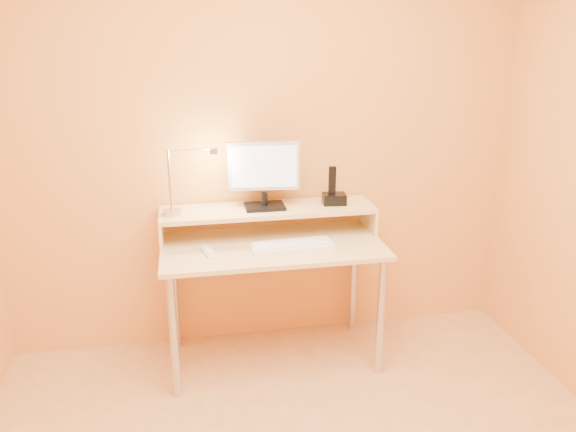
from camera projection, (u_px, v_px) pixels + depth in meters
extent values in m
cube|color=orange|center=(263.00, 137.00, 3.12)|extent=(3.00, 0.04, 2.50)
cylinder|color=#BABAC5|center=(174.00, 338.00, 2.78)|extent=(0.04, 0.04, 0.69)
cylinder|color=#BABAC5|center=(381.00, 318.00, 2.97)|extent=(0.04, 0.04, 0.69)
cylinder|color=#BABAC5|center=(175.00, 294.00, 3.24)|extent=(0.04, 0.04, 0.69)
cylinder|color=#BABAC5|center=(353.00, 279.00, 3.44)|extent=(0.04, 0.04, 0.69)
cube|color=tan|center=(273.00, 246.00, 2.99)|extent=(1.20, 0.60, 0.02)
cube|color=tan|center=(161.00, 230.00, 3.00)|extent=(0.02, 0.30, 0.14)
cube|color=tan|center=(368.00, 217.00, 3.21)|extent=(0.02, 0.30, 0.14)
cube|color=tan|center=(268.00, 210.00, 3.08)|extent=(1.20, 0.30, 0.02)
cube|color=black|center=(265.00, 206.00, 3.07)|extent=(0.22, 0.16, 0.02)
cylinder|color=black|center=(265.00, 199.00, 3.06)|extent=(0.04, 0.04, 0.07)
cube|color=#BBBCC0|center=(264.00, 166.00, 3.01)|extent=(0.39, 0.08, 0.27)
cube|color=black|center=(263.00, 165.00, 3.03)|extent=(0.35, 0.05, 0.23)
cube|color=silver|center=(264.00, 167.00, 2.99)|extent=(0.35, 0.04, 0.23)
cylinder|color=#BABAC5|center=(172.00, 213.00, 2.95)|extent=(0.10, 0.10, 0.02)
cylinder|color=#BABAC5|center=(170.00, 181.00, 2.90)|extent=(0.01, 0.01, 0.33)
cylinder|color=#BABAC5|center=(191.00, 149.00, 2.86)|extent=(0.24, 0.01, 0.01)
cylinder|color=#BABAC5|center=(214.00, 151.00, 2.89)|extent=(0.04, 0.04, 0.03)
cylinder|color=#FFEAC6|center=(214.00, 154.00, 2.90)|extent=(0.03, 0.03, 0.00)
cube|color=black|center=(334.00, 199.00, 3.13)|extent=(0.14, 0.11, 0.06)
cube|color=black|center=(332.00, 180.00, 3.10)|extent=(0.04, 0.03, 0.16)
cube|color=#2935F2|center=(344.00, 201.00, 3.10)|extent=(0.01, 0.00, 0.04)
cube|color=white|center=(292.00, 246.00, 2.93)|extent=(0.44, 0.16, 0.02)
ellipsoid|color=silver|center=(323.00, 242.00, 2.95)|extent=(0.09, 0.13, 0.04)
cube|color=white|center=(208.00, 252.00, 2.85)|extent=(0.08, 0.17, 0.02)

